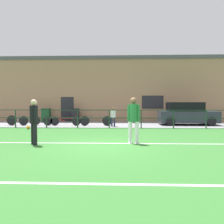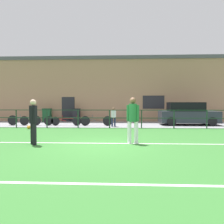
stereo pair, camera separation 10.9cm
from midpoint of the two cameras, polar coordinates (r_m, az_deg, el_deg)
The scene contains 17 objects.
ground at distance 8.22m, azimuth -3.31°, elevation -8.77°, with size 60.00×44.00×0.04m, color #33702D.
field_line_touchline at distance 8.77m, azimuth -2.94°, elevation -7.93°, with size 36.00×0.11×0.00m, color white.
field_line_hash at distance 4.55m, azimuth -8.23°, elevation -17.59°, with size 36.00×0.11×0.00m, color white.
pavement_strip at distance 16.62m, azimuth -0.45°, elevation -3.11°, with size 48.00×5.00×0.02m, color gray.
perimeter_fence at distance 14.07m, azimuth -0.93°, elevation -1.06°, with size 36.07×0.07×1.15m.
clubhouse_facade at distance 20.28m, azimuth 0.05°, elevation 5.74°, with size 28.00×2.56×5.59m.
player_goalkeeper at distance 8.85m, azimuth -19.56°, elevation -1.70°, with size 0.33×0.39×1.69m.
player_striker at distance 8.69m, azimuth 5.14°, elevation -1.35°, with size 0.48×0.31×1.77m.
soccer_ball_match at distance 14.46m, azimuth -20.73°, elevation -3.66°, with size 0.21×0.21×0.21m, color orange.
spectator_child at distance 14.82m, azimuth 0.07°, elevation -0.95°, with size 0.33×0.22×1.26m.
parked_car_red at distance 16.93m, azimuth 18.28°, elevation -0.51°, with size 4.04×1.86×1.61m.
bicycle_parked_0 at distance 15.76m, azimuth -11.94°, elevation -2.26°, with size 2.10×0.04×0.71m.
bicycle_parked_1 at distance 15.38m, azimuth -4.33°, elevation -2.22°, with size 2.20×0.04×0.75m.
bicycle_parked_2 at distance 16.72m, azimuth -21.78°, elevation -1.95°, with size 2.35×0.04×0.79m.
bicycle_parked_4 at distance 16.39m, azimuth -19.03°, elevation -2.08°, with size 2.36×0.04×0.74m.
trash_bin_0 at distance 18.88m, azimuth -9.44°, elevation -0.79°, with size 0.62×0.53×1.10m.
trash_bin_1 at distance 19.41m, azimuth -16.55°, elevation -0.76°, with size 0.67×0.57×1.11m.
Camera 1 is at (0.74, -8.03, 1.54)m, focal length 35.99 mm.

